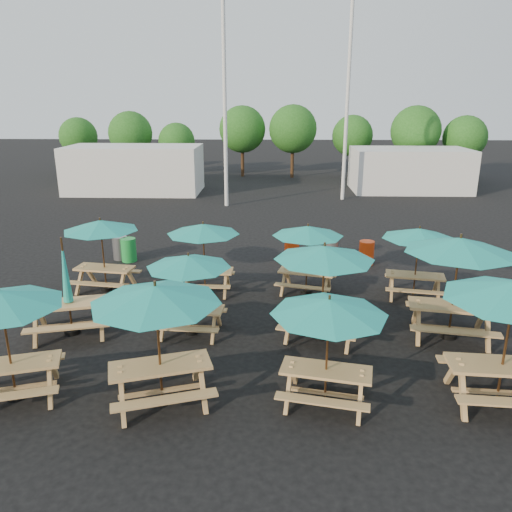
{
  "coord_description": "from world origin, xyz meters",
  "views": [
    {
      "loc": [
        0.46,
        -12.49,
        5.52
      ],
      "look_at": [
        0.0,
        1.5,
        1.1
      ],
      "focal_mm": 35.0,
      "sensor_mm": 36.0,
      "label": 1
    }
  ],
  "objects_px": {
    "picnic_unit_10": "(459,250)",
    "waste_bin_1": "(120,248)",
    "picnic_unit_4": "(189,265)",
    "picnic_unit_6": "(329,312)",
    "picnic_unit_0": "(1,304)",
    "waste_bin_4": "(366,253)",
    "picnic_unit_11": "(419,237)",
    "waste_bin_0": "(129,250)",
    "picnic_unit_1": "(68,295)",
    "picnic_unit_5": "(203,232)",
    "picnic_unit_8": "(308,234)",
    "picnic_unit_3": "(156,300)",
    "waste_bin_3": "(332,248)",
    "picnic_unit_7": "(324,257)",
    "waste_bin_2": "(292,251)",
    "picnic_unit_2": "(101,229)"
  },
  "relations": [
    {
      "from": "picnic_unit_7",
      "to": "waste_bin_3",
      "type": "height_order",
      "value": "picnic_unit_7"
    },
    {
      "from": "picnic_unit_4",
      "to": "waste_bin_1",
      "type": "bearing_deg",
      "value": 125.24
    },
    {
      "from": "picnic_unit_4",
      "to": "picnic_unit_6",
      "type": "height_order",
      "value": "picnic_unit_6"
    },
    {
      "from": "picnic_unit_1",
      "to": "picnic_unit_10",
      "type": "relative_size",
      "value": 0.84
    },
    {
      "from": "picnic_unit_11",
      "to": "waste_bin_4",
      "type": "relative_size",
      "value": 2.92
    },
    {
      "from": "picnic_unit_3",
      "to": "picnic_unit_10",
      "type": "distance_m",
      "value": 7.0
    },
    {
      "from": "picnic_unit_11",
      "to": "waste_bin_2",
      "type": "xyz_separation_m",
      "value": [
        -3.43,
        3.15,
        -1.41
      ]
    },
    {
      "from": "picnic_unit_2",
      "to": "picnic_unit_4",
      "type": "relative_size",
      "value": 1.14
    },
    {
      "from": "picnic_unit_11",
      "to": "waste_bin_0",
      "type": "height_order",
      "value": "picnic_unit_11"
    },
    {
      "from": "picnic_unit_8",
      "to": "picnic_unit_3",
      "type": "bearing_deg",
      "value": -103.49
    },
    {
      "from": "picnic_unit_10",
      "to": "waste_bin_3",
      "type": "xyz_separation_m",
      "value": [
        -2.15,
        6.09,
        -1.79
      ]
    },
    {
      "from": "picnic_unit_3",
      "to": "picnic_unit_11",
      "type": "height_order",
      "value": "picnic_unit_3"
    },
    {
      "from": "picnic_unit_2",
      "to": "picnic_unit_10",
      "type": "height_order",
      "value": "picnic_unit_10"
    },
    {
      "from": "picnic_unit_5",
      "to": "picnic_unit_11",
      "type": "bearing_deg",
      "value": -0.36
    },
    {
      "from": "picnic_unit_1",
      "to": "picnic_unit_5",
      "type": "relative_size",
      "value": 1.14
    },
    {
      "from": "picnic_unit_7",
      "to": "picnic_unit_11",
      "type": "xyz_separation_m",
      "value": [
        2.93,
        2.7,
        -0.23
      ]
    },
    {
      "from": "picnic_unit_5",
      "to": "waste_bin_3",
      "type": "distance_m",
      "value": 5.51
    },
    {
      "from": "picnic_unit_5",
      "to": "picnic_unit_10",
      "type": "xyz_separation_m",
      "value": [
        6.29,
        -2.75,
        0.36
      ]
    },
    {
      "from": "picnic_unit_10",
      "to": "waste_bin_1",
      "type": "relative_size",
      "value": 3.51
    },
    {
      "from": "picnic_unit_0",
      "to": "picnic_unit_8",
      "type": "bearing_deg",
      "value": 26.4
    },
    {
      "from": "picnic_unit_2",
      "to": "picnic_unit_5",
      "type": "relative_size",
      "value": 1.15
    },
    {
      "from": "picnic_unit_5",
      "to": "picnic_unit_6",
      "type": "xyz_separation_m",
      "value": [
        3.01,
        -5.59,
        0.02
      ]
    },
    {
      "from": "picnic_unit_6",
      "to": "waste_bin_0",
      "type": "height_order",
      "value": "picnic_unit_6"
    },
    {
      "from": "picnic_unit_11",
      "to": "waste_bin_0",
      "type": "xyz_separation_m",
      "value": [
        -9.2,
        3.09,
        -1.41
      ]
    },
    {
      "from": "picnic_unit_5",
      "to": "picnic_unit_11",
      "type": "height_order",
      "value": "picnic_unit_5"
    },
    {
      "from": "picnic_unit_1",
      "to": "picnic_unit_4",
      "type": "bearing_deg",
      "value": -13.08
    },
    {
      "from": "picnic_unit_0",
      "to": "picnic_unit_6",
      "type": "relative_size",
      "value": 1.11
    },
    {
      "from": "picnic_unit_0",
      "to": "waste_bin_4",
      "type": "height_order",
      "value": "picnic_unit_0"
    },
    {
      "from": "waste_bin_1",
      "to": "picnic_unit_3",
      "type": "bearing_deg",
      "value": -68.98
    },
    {
      "from": "picnic_unit_1",
      "to": "picnic_unit_7",
      "type": "height_order",
      "value": "picnic_unit_1"
    },
    {
      "from": "picnic_unit_2",
      "to": "picnic_unit_11",
      "type": "relative_size",
      "value": 1.02
    },
    {
      "from": "picnic_unit_3",
      "to": "picnic_unit_6",
      "type": "xyz_separation_m",
      "value": [
        3.1,
        0.07,
        -0.21
      ]
    },
    {
      "from": "picnic_unit_5",
      "to": "waste_bin_2",
      "type": "relative_size",
      "value": 2.59
    },
    {
      "from": "picnic_unit_10",
      "to": "waste_bin_4",
      "type": "height_order",
      "value": "picnic_unit_10"
    },
    {
      "from": "picnic_unit_11",
      "to": "picnic_unit_8",
      "type": "bearing_deg",
      "value": -173.49
    },
    {
      "from": "picnic_unit_5",
      "to": "waste_bin_1",
      "type": "relative_size",
      "value": 2.59
    },
    {
      "from": "waste_bin_1",
      "to": "picnic_unit_6",
      "type": "bearing_deg",
      "value": -53.41
    },
    {
      "from": "picnic_unit_8",
      "to": "picnic_unit_11",
      "type": "relative_size",
      "value": 1.03
    },
    {
      "from": "waste_bin_0",
      "to": "waste_bin_3",
      "type": "height_order",
      "value": "same"
    },
    {
      "from": "picnic_unit_5",
      "to": "picnic_unit_8",
      "type": "bearing_deg",
      "value": 2.56
    },
    {
      "from": "picnic_unit_11",
      "to": "waste_bin_3",
      "type": "relative_size",
      "value": 2.92
    },
    {
      "from": "picnic_unit_7",
      "to": "picnic_unit_11",
      "type": "bearing_deg",
      "value": 59.61
    },
    {
      "from": "picnic_unit_0",
      "to": "waste_bin_4",
      "type": "distance_m",
      "value": 11.87
    },
    {
      "from": "picnic_unit_6",
      "to": "waste_bin_2",
      "type": "xyz_separation_m",
      "value": [
        -0.33,
        8.55,
        -1.46
      ]
    },
    {
      "from": "picnic_unit_6",
      "to": "picnic_unit_10",
      "type": "distance_m",
      "value": 4.35
    },
    {
      "from": "picnic_unit_4",
      "to": "picnic_unit_10",
      "type": "xyz_separation_m",
      "value": [
        6.27,
        -0.0,
        0.43
      ]
    },
    {
      "from": "picnic_unit_6",
      "to": "waste_bin_4",
      "type": "relative_size",
      "value": 3.04
    },
    {
      "from": "picnic_unit_0",
      "to": "picnic_unit_4",
      "type": "distance_m",
      "value": 4.13
    },
    {
      "from": "picnic_unit_1",
      "to": "picnic_unit_11",
      "type": "xyz_separation_m",
      "value": [
        9.03,
        2.65,
        0.81
      ]
    },
    {
      "from": "picnic_unit_3",
      "to": "picnic_unit_6",
      "type": "bearing_deg",
      "value": -16.61
    }
  ]
}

